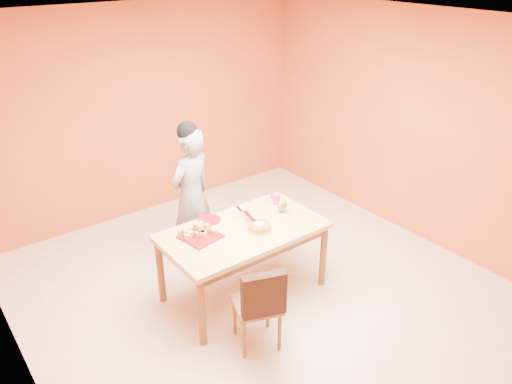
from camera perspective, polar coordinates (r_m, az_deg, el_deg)
floor at (r=5.29m, az=1.19°, el=-11.66°), size 5.00×5.00×0.00m
ceiling at (r=4.22m, az=1.55°, el=18.73°), size 5.00×5.00×0.00m
wall_back at (r=6.61m, az=-12.39°, el=8.88°), size 4.50×0.00×4.50m
wall_left at (r=3.79m, az=-26.60°, el=-6.90°), size 0.00×5.00×5.00m
wall_right at (r=6.15m, az=18.14°, el=6.91°), size 0.00×5.00×5.00m
dining_table at (r=4.96m, az=-1.44°, el=-5.20°), size 1.60×0.90×0.76m
dining_chair at (r=4.47m, az=0.24°, el=-12.56°), size 0.52×0.58×0.87m
pastry_pile at (r=4.77m, az=-6.39°, el=-4.48°), size 0.30×0.30×0.10m
person at (r=5.56m, az=-7.40°, el=-0.41°), size 0.65×0.52×1.56m
pastry_platter at (r=4.80m, az=-6.35°, el=-5.07°), size 0.38×0.38×0.02m
red_dinner_plate at (r=5.08m, az=-5.39°, el=-3.18°), size 0.24×0.24×0.01m
white_cake_plate at (r=4.89m, az=0.37°, el=-4.27°), size 0.26×0.26×0.01m
sponge_cake at (r=4.88m, az=0.37°, el=-3.94°), size 0.26×0.26×0.05m
cake_server at (r=4.99m, az=-0.80°, el=-2.75°), size 0.10×0.24×0.01m
egg_ornament at (r=5.19m, az=3.00°, el=-1.58°), size 0.14×0.12×0.14m
magenta_glass at (r=5.36m, az=2.38°, el=-0.83°), size 0.10×0.10×0.11m
checker_tin at (r=5.51m, az=2.15°, el=-0.48°), size 0.12×0.12×0.03m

